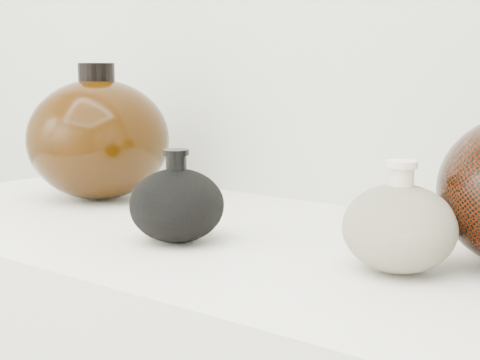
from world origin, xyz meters
The scene contains 3 objects.
black_gourd_vase centered at (-0.03, 0.88, 0.95)m, with size 0.13×0.13×0.12m.
cream_gourd_vase centered at (0.24, 0.92, 0.95)m, with size 0.15×0.15×0.12m.
left_round_pot centered at (-0.33, 1.01, 1.00)m, with size 0.25×0.25×0.23m.
Camera 1 is at (0.52, 0.26, 1.12)m, focal length 50.00 mm.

